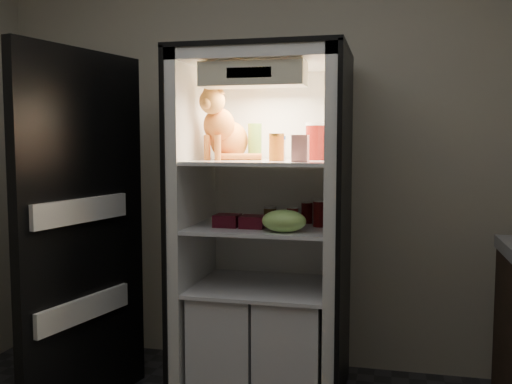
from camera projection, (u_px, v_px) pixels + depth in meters
room_shell at (168, 67)px, 1.74m from camera, size 3.60×3.60×3.60m
refrigerator at (265, 250)px, 3.15m from camera, size 0.90×0.72×1.88m
fridge_door at (84, 235)px, 2.90m from camera, size 0.25×0.86×1.85m
tabby_cat at (224, 131)px, 3.13m from camera, size 0.35×0.41×0.42m
parmesan_shaker at (255, 142)px, 3.14m from camera, size 0.08×0.08×0.20m
mayo_tub at (277, 148)px, 3.12m from camera, size 0.09×0.09×0.13m
salsa_jar at (276, 147)px, 2.99m from camera, size 0.08×0.08×0.14m
pepper_jar at (316, 141)px, 3.09m from camera, size 0.12×0.12×0.20m
cream_carton at (300, 148)px, 2.81m from camera, size 0.08×0.08×0.13m
soda_can_a at (307, 213)px, 3.15m from camera, size 0.06×0.06×0.12m
soda_can_b at (320, 214)px, 3.02m from camera, size 0.08×0.08×0.14m
soda_can_c at (293, 218)px, 2.94m from camera, size 0.06×0.06×0.11m
condiment_jar at (270, 215)px, 3.12m from camera, size 0.07×0.07×0.10m
grape_bag at (284, 221)px, 2.84m from camera, size 0.22×0.16×0.11m
berry_box_left at (227, 220)px, 3.03m from camera, size 0.13×0.13×0.06m
berry_box_right at (253, 222)px, 2.98m from camera, size 0.13×0.13×0.06m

